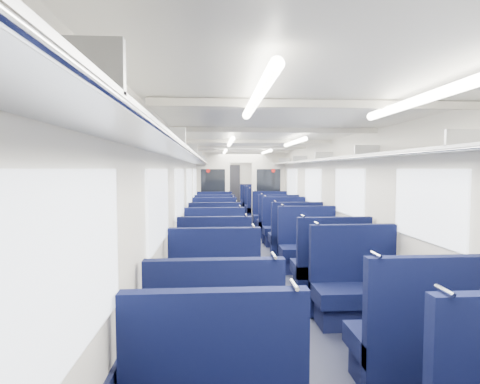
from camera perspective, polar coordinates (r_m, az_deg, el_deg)
name	(u,v)px	position (r m, az deg, el deg)	size (l,w,h in m)	color
floor	(249,244)	(9.19, 1.39, -7.81)	(2.80, 18.00, 0.01)	black
ceiling	(249,146)	(9.03, 1.41, 6.97)	(2.80, 18.00, 0.01)	silver
wall_left	(190,195)	(9.02, -7.49, -0.52)	(0.02, 18.00, 2.35)	beige
dado_left	(191,230)	(9.11, -7.36, -5.71)	(0.03, 17.90, 0.70)	black
wall_right	(307,195)	(9.27, 10.05, -0.44)	(0.02, 18.00, 2.35)	beige
dado_right	(306,229)	(9.36, 9.91, -5.49)	(0.03, 17.90, 0.70)	black
wall_far	(232,182)	(18.01, -1.22, 1.47)	(2.80, 0.02, 2.35)	beige
luggage_rack_left	(198,162)	(8.99, -6.34, 4.56)	(0.36, 17.40, 0.18)	#B2B5BA
luggage_rack_right	(300,162)	(9.21, 8.97, 4.51)	(0.36, 17.40, 0.18)	#B2B5BA
windows	(251,186)	(8.57, 1.69, 0.94)	(2.78, 15.60, 0.75)	white
ceiling_fittings	(250,148)	(8.77, 1.57, 6.68)	(2.70, 16.06, 0.11)	beige
end_door	(232,186)	(17.95, -1.21, 0.91)	(0.75, 0.06, 2.00)	black
bulkhead	(241,187)	(11.93, 0.12, 0.75)	(2.80, 0.10, 2.35)	beige
seat_4	(215,352)	(3.24, -3.81, -22.89)	(1.04, 0.58, 1.17)	#0A1033
seat_5	(419,346)	(3.62, 25.44, -20.27)	(1.04, 0.58, 1.17)	#0A1033
seat_6	(215,299)	(4.35, -3.82, -15.85)	(1.04, 0.58, 1.17)	#0A1033
seat_7	(356,292)	(4.78, 17.14, -14.18)	(1.04, 0.58, 1.17)	#0A1033
seat_8	(215,268)	(5.60, -3.83, -11.44)	(1.04, 0.58, 1.17)	#0A1033
seat_9	(330,269)	(5.69, 13.48, -11.28)	(1.04, 0.58, 1.17)	#0A1033
seat_10	(215,254)	(6.54, -3.84, -9.26)	(1.04, 0.58, 1.17)	#0A1033
seat_11	(308,250)	(6.90, 10.25, -8.63)	(1.04, 0.58, 1.17)	#0A1033
seat_12	(215,240)	(7.79, -3.84, -7.18)	(1.04, 0.58, 1.17)	#0A1033
seat_13	(295,239)	(7.94, 8.32, -7.02)	(1.04, 0.58, 1.17)	#0A1033
seat_14	(215,231)	(8.88, -3.85, -5.87)	(1.04, 0.58, 1.17)	#0A1033
seat_15	(285,230)	(9.08, 6.74, -5.68)	(1.04, 0.58, 1.17)	#0A1033
seat_16	(215,224)	(10.01, -3.85, -4.81)	(1.04, 0.58, 1.17)	#0A1033
seat_17	(278,224)	(10.04, 5.71, -4.80)	(1.04, 0.58, 1.17)	#0A1033
seat_18	(215,218)	(11.11, -3.85, -3.99)	(1.04, 0.58, 1.17)	#0A1033
seat_19	(270,217)	(11.35, 4.58, -3.83)	(1.04, 0.58, 1.17)	#0A1033
seat_20	(215,210)	(13.24, -3.85, -2.79)	(1.04, 0.58, 1.17)	#0A1033
seat_21	(262,210)	(13.37, 3.29, -2.73)	(1.04, 0.58, 1.17)	#0A1033
seat_22	(215,207)	(14.27, -3.85, -2.34)	(1.04, 0.58, 1.17)	#0A1033
seat_23	(258,207)	(14.35, 2.80, -2.30)	(1.04, 0.58, 1.17)	#0A1033
seat_24	(215,205)	(15.35, -3.85, -1.93)	(1.04, 0.58, 1.17)	#0A1033
seat_25	(255,204)	(15.61, 2.25, -1.84)	(1.04, 0.58, 1.17)	#0A1033
seat_26	(215,202)	(16.72, -3.85, -1.49)	(1.04, 0.58, 1.17)	#0A1033
seat_27	(252,202)	(16.72, 1.84, -1.48)	(1.04, 0.58, 1.17)	#0A1033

